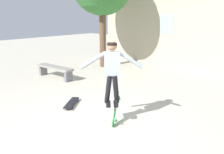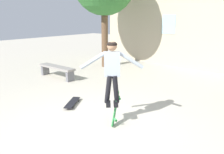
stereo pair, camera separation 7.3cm
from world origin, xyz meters
name	(u,v)px [view 1 (the left image)]	position (x,y,z in m)	size (l,w,h in m)	color
ground_plane	(93,129)	(0.00, 0.00, 0.00)	(40.00, 40.00, 0.00)	beige
building_backdrop	(208,14)	(0.02, 7.18, 2.48)	(11.63, 0.52, 5.75)	#B7A88E
park_bench	(55,69)	(-4.06, 2.00, 0.35)	(1.84, 0.42, 0.48)	gray
skater	(112,68)	(0.14, 0.47, 1.32)	(1.08, 0.98, 1.44)	#9EA8B2
skateboard_flipping	(116,108)	(0.18, 0.55, 0.35)	(0.32, 0.59, 0.80)	#237F38
skateboard_resting	(72,103)	(-1.41, 0.58, 0.07)	(0.62, 0.81, 0.08)	black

